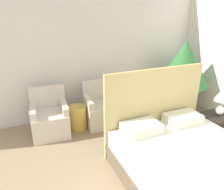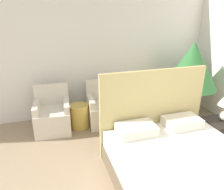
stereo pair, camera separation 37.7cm
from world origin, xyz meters
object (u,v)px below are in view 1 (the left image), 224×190
(nightstand, at_px, (216,128))
(potted_palm, at_px, (184,65))
(armchair_near_window_right, at_px, (102,111))
(bed, at_px, (189,162))
(table_lamp, at_px, (222,97))
(armchair_near_window_left, at_px, (50,120))
(side_table, at_px, (77,118))

(nightstand, bearing_deg, potted_palm, 81.26)
(armchair_near_window_right, bearing_deg, potted_palm, -1.04)
(armchair_near_window_right, xyz_separation_m, potted_palm, (1.84, -0.16, 0.81))
(bed, height_order, armchair_near_window_right, bed)
(nightstand, distance_m, table_lamp, 0.57)
(armchair_near_window_left, distance_m, side_table, 0.51)
(bed, relative_size, potted_palm, 1.22)
(armchair_near_window_right, relative_size, side_table, 1.87)
(armchair_near_window_left, bearing_deg, nightstand, -22.48)
(bed, height_order, nightstand, bed)
(bed, relative_size, table_lamp, 4.03)
(table_lamp, bearing_deg, armchair_near_window_right, 140.75)
(armchair_near_window_right, height_order, nightstand, armchair_near_window_right)
(bed, distance_m, armchair_near_window_right, 2.04)
(side_table, bearing_deg, nightstand, -32.39)
(potted_palm, bearing_deg, armchair_near_window_left, 176.71)
(potted_palm, bearing_deg, armchair_near_window_right, 174.89)
(nightstand, bearing_deg, armchair_near_window_right, 140.16)
(armchair_near_window_right, bearing_deg, armchair_near_window_left, -175.92)
(bed, bearing_deg, potted_palm, 53.60)
(side_table, bearing_deg, armchair_near_window_right, 0.42)
(side_table, bearing_deg, potted_palm, -3.91)
(table_lamp, bearing_deg, side_table, 148.07)
(table_lamp, bearing_deg, bed, -152.40)
(armchair_near_window_right, bearing_deg, bed, -71.71)
(armchair_near_window_right, distance_m, nightstand, 2.16)
(armchair_near_window_left, distance_m, potted_palm, 2.99)
(armchair_near_window_right, height_order, table_lamp, table_lamp)
(bed, distance_m, nightstand, 1.30)
(armchair_near_window_right, bearing_deg, nightstand, -35.77)
(armchair_near_window_left, bearing_deg, bed, -47.58)
(potted_palm, height_order, side_table, potted_palm)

